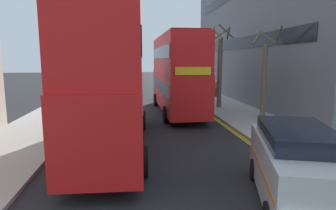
{
  "coord_description": "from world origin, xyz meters",
  "views": [
    {
      "loc": [
        -1.16,
        -2.31,
        3.92
      ],
      "look_at": [
        0.5,
        11.0,
        1.8
      ],
      "focal_mm": 30.89,
      "sensor_mm": 36.0,
      "label": 1
    }
  ],
  "objects_px": {
    "double_decker_bus_oncoming": "(177,72)",
    "taxi_minivan": "(298,167)",
    "pedestrian_far": "(216,88)",
    "double_decker_bus_away": "(113,80)"
  },
  "relations": [
    {
      "from": "double_decker_bus_away",
      "to": "pedestrian_far",
      "type": "height_order",
      "value": "double_decker_bus_away"
    },
    {
      "from": "taxi_minivan",
      "to": "double_decker_bus_away",
      "type": "bearing_deg",
      "value": 131.27
    },
    {
      "from": "double_decker_bus_away",
      "to": "pedestrian_far",
      "type": "bearing_deg",
      "value": 59.73
    },
    {
      "from": "taxi_minivan",
      "to": "pedestrian_far",
      "type": "bearing_deg",
      "value": 79.18
    },
    {
      "from": "pedestrian_far",
      "to": "double_decker_bus_oncoming",
      "type": "bearing_deg",
      "value": -124.08
    },
    {
      "from": "double_decker_bus_away",
      "to": "double_decker_bus_oncoming",
      "type": "bearing_deg",
      "value": 63.64
    },
    {
      "from": "taxi_minivan",
      "to": "pedestrian_far",
      "type": "height_order",
      "value": "taxi_minivan"
    },
    {
      "from": "double_decker_bus_oncoming",
      "to": "taxi_minivan",
      "type": "xyz_separation_m",
      "value": [
        1.09,
        -14.06,
        -1.96
      ]
    },
    {
      "from": "double_decker_bus_oncoming",
      "to": "pedestrian_far",
      "type": "distance_m",
      "value": 9.61
    },
    {
      "from": "double_decker_bus_oncoming",
      "to": "double_decker_bus_away",
      "type": "bearing_deg",
      "value": -116.36
    }
  ]
}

